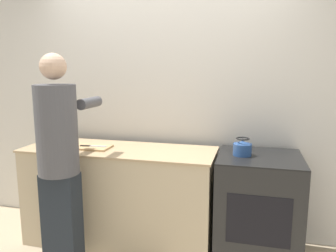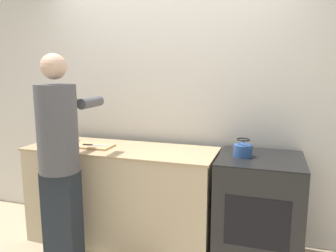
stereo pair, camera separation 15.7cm
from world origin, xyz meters
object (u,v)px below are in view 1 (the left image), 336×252
object	(u,v)px
kettle	(242,148)
canister_jar	(61,134)
bowl_prep	(47,144)
oven	(258,208)
cutting_board	(91,147)
person	(59,157)
knife	(92,146)

from	to	relation	value
kettle	canister_jar	world-z (taller)	canister_jar
bowl_prep	oven	bearing A→B (deg)	4.65
oven	cutting_board	bearing A→B (deg)	-177.08
person	knife	distance (m)	0.49
person	canister_jar	bearing A→B (deg)	120.86
knife	bowl_prep	distance (m)	0.43
oven	cutting_board	size ratio (longest dim) A/B	2.61
cutting_board	person	bearing A→B (deg)	-92.18
bowl_prep	canister_jar	world-z (taller)	canister_jar
person	oven	bearing A→B (deg)	20.33
cutting_board	canister_jar	size ratio (longest dim) A/B	2.16
cutting_board	kettle	bearing A→B (deg)	2.63
person	cutting_board	distance (m)	0.50
kettle	person	bearing A→B (deg)	-158.23
bowl_prep	canister_jar	bearing A→B (deg)	89.60
person	knife	bearing A→B (deg)	86.09
oven	bowl_prep	bearing A→B (deg)	-175.35
oven	kettle	world-z (taller)	kettle
person	knife	world-z (taller)	person
bowl_prep	canister_jar	distance (m)	0.24
kettle	bowl_prep	size ratio (longest dim) A/B	1.08
cutting_board	kettle	distance (m)	1.38
person	bowl_prep	distance (m)	0.57
cutting_board	canister_jar	world-z (taller)	canister_jar
cutting_board	knife	xyz separation A→B (m)	(0.01, -0.00, 0.01)
oven	kettle	distance (m)	0.55
knife	canister_jar	bearing A→B (deg)	151.74
person	bowl_prep	size ratio (longest dim) A/B	12.32
cutting_board	canister_jar	distance (m)	0.45
canister_jar	oven	bearing A→B (deg)	-2.42
person	kettle	bearing A→B (deg)	21.77
oven	person	xyz separation A→B (m)	(-1.54, -0.57, 0.50)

